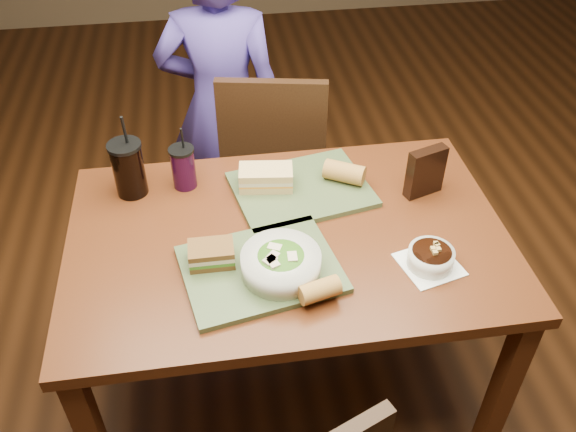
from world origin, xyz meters
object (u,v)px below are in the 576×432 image
object	(u,v)px
chip_bag	(425,172)
diner	(222,108)
baguette_far	(344,172)
tray_far	(301,189)
chair_far	(270,162)
soup_bowl	(431,258)
dining_table	(288,256)
salad_bowl	(281,262)
sandwich_far	(266,177)
sandwich_near	(211,254)
cup_berry	(183,167)
tray_near	(261,269)
cup_cola	(129,168)
baguette_near	(320,290)

from	to	relation	value
chip_bag	diner	bearing A→B (deg)	110.71
baguette_far	tray_far	bearing A→B (deg)	-173.86
chair_far	soup_bowl	size ratio (longest dim) A/B	4.94
dining_table	salad_bowl	size ratio (longest dim) A/B	5.98
sandwich_far	salad_bowl	bearing A→B (deg)	-90.97
soup_bowl	chip_bag	bearing A→B (deg)	75.49
dining_table	sandwich_far	distance (m)	0.26
sandwich_near	diner	bearing A→B (deg)	84.83
dining_table	cup_berry	xyz separation A→B (m)	(-0.29, 0.29, 0.16)
tray_near	cup_cola	bearing A→B (deg)	131.24
soup_bowl	sandwich_far	distance (m)	0.58
sandwich_near	baguette_far	bearing A→B (deg)	35.21
chair_far	salad_bowl	size ratio (longest dim) A/B	4.31
chair_far	cup_berry	xyz separation A→B (m)	(-0.32, -0.41, 0.30)
dining_table	soup_bowl	size ratio (longest dim) A/B	6.85
baguette_near	baguette_far	bearing A→B (deg)	70.30
salad_bowl	baguette_near	xyz separation A→B (m)	(0.09, -0.11, -0.01)
cup_cola	sandwich_near	bearing A→B (deg)	-58.12
sandwich_near	sandwich_far	bearing A→B (deg)	59.37
diner	baguette_far	bearing A→B (deg)	127.02
sandwich_far	tray_far	bearing A→B (deg)	-12.09
tray_far	baguette_far	bearing A→B (deg)	6.14
sandwich_near	sandwich_far	xyz separation A→B (m)	(0.19, 0.32, 0.00)
cup_cola	tray_far	bearing A→B (deg)	-8.43
diner	baguette_near	xyz separation A→B (m)	(0.18, -1.14, 0.10)
salad_bowl	cup_cola	bearing A→B (deg)	133.29
sandwich_near	baguette_near	world-z (taller)	sandwich_near
sandwich_far	baguette_far	size ratio (longest dim) A/B	1.38
dining_table	chair_far	bearing A→B (deg)	87.55
tray_far	baguette_near	bearing A→B (deg)	-93.81
tray_far	salad_bowl	xyz separation A→B (m)	(-0.12, -0.36, 0.05)
salad_bowl	cup_berry	bearing A→B (deg)	118.82
dining_table	tray_far	size ratio (longest dim) A/B	3.10
diner	sandwich_near	xyz separation A→B (m)	(-0.09, -0.96, 0.10)
dining_table	baguette_far	bearing A→B (deg)	44.36
dining_table	tray_far	world-z (taller)	tray_far
diner	baguette_near	bearing A→B (deg)	107.41
soup_bowl	chip_bag	world-z (taller)	chip_bag
sandwich_far	chip_bag	world-z (taller)	chip_bag
tray_far	chair_far	bearing A→B (deg)	94.84
baguette_near	diner	bearing A→B (deg)	99.12
tray_far	sandwich_far	bearing A→B (deg)	167.91
tray_far	baguette_near	size ratio (longest dim) A/B	3.89
baguette_near	baguette_far	distance (m)	0.52
sandwich_near	baguette_near	bearing A→B (deg)	-32.69
tray_far	baguette_near	distance (m)	0.47
chair_far	diner	distance (m)	0.29
cup_berry	chip_bag	distance (m)	0.77
baguette_near	cup_cola	world-z (taller)	cup_cola
tray_far	baguette_far	world-z (taller)	baguette_far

